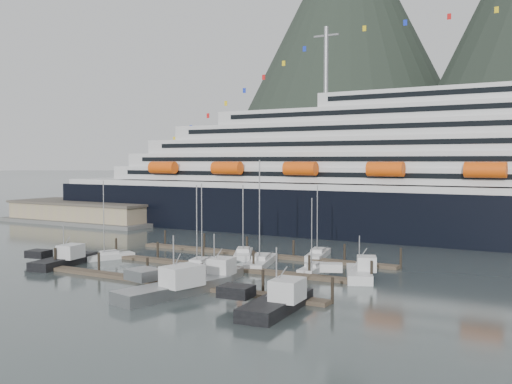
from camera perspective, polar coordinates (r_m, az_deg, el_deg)
ground at (r=85.46m, az=-2.24°, el=-7.87°), size 1600.00×1600.00×0.00m
warehouse at (r=163.20m, az=-15.74°, el=-1.99°), size 46.00×20.00×5.80m
dock_near at (r=80.35m, az=-9.10°, el=-8.38°), size 48.18×2.28×3.20m
dock_mid at (r=90.58m, az=-3.83°, el=-7.05°), size 48.18×2.28×3.20m
dock_far at (r=101.45m, az=0.31°, el=-5.96°), size 48.18×2.28×3.20m
sailboat_a at (r=101.29m, az=-13.82°, el=-6.00°), size 5.54×8.35×13.29m
sailboat_b at (r=90.23m, az=-5.42°, el=-7.03°), size 5.26×10.52×13.03m
sailboat_c at (r=90.94m, az=-4.71°, el=-6.95°), size 5.30×9.32×13.15m
sailboat_d at (r=92.77m, az=0.50°, el=-6.72°), size 6.25×12.27×16.72m
sailboat_f at (r=100.39m, az=-1.21°, el=-5.99°), size 6.71×9.48×12.57m
sailboat_g at (r=100.80m, az=5.95°, el=-5.98°), size 4.84×10.50×12.51m
sailboat_h at (r=87.68m, az=5.48°, el=-7.34°), size 3.03×8.07×11.15m
trawler_a at (r=97.36m, az=-17.89°, el=-6.14°), size 9.44×12.95×6.88m
trawler_b at (r=79.75m, az=-4.08°, el=-7.99°), size 8.71×11.41×7.17m
trawler_c at (r=73.20m, az=-7.93°, el=-8.96°), size 11.56×16.03×7.97m
trawler_d at (r=65.16m, az=1.83°, el=-10.46°), size 9.64×13.00×7.59m
trawler_e at (r=83.63m, az=9.71°, el=-7.56°), size 8.79×10.49×6.47m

